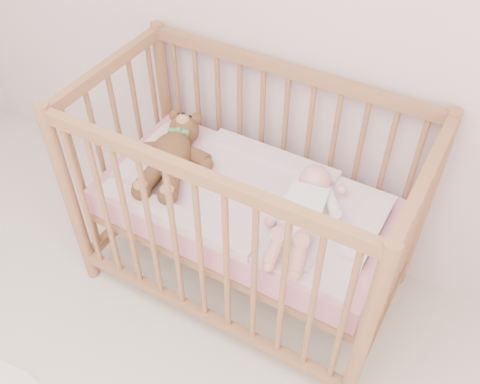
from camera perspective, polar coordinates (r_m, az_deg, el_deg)
The scene contains 5 objects.
crib at distance 2.24m, azimuth 0.63°, elevation -1.40°, with size 1.36×0.76×1.00m, color #9F6A43, non-canonical shape.
mattress at distance 2.26m, azimuth 0.63°, elevation -1.67°, with size 1.22×0.62×0.13m, color pink.
blanket at distance 2.20m, azimuth 0.64°, elevation -0.32°, with size 1.10×0.58×0.06m, color #E19BB6, non-canonical shape.
baby at distance 2.06m, azimuth 6.80°, elevation -1.74°, with size 0.28×0.57×0.14m, color white, non-canonical shape.
teddy_bear at distance 2.28m, azimuth -7.41°, elevation 4.00°, with size 0.38×0.54×0.15m, color brown, non-canonical shape.
Camera 1 is at (0.76, 0.23, 2.11)m, focal length 40.00 mm.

